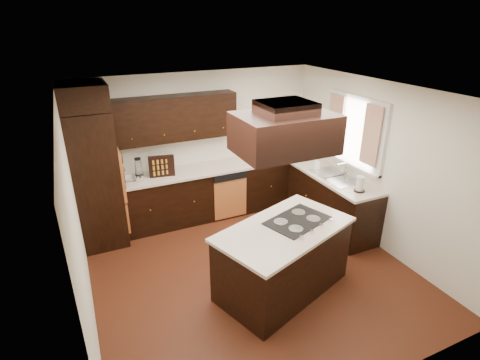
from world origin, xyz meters
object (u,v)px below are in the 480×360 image
Objects in this scene: range_hood at (285,133)px; spice_rack at (162,166)px; island at (283,260)px; oven_column at (96,180)px.

spice_rack is at bearing 110.51° from range_hood.
island is 4.08× the size of spice_rack.
oven_column is 5.18× the size of spice_rack.
range_hood reaches higher than island.
island is 2.54m from spice_rack.
island is 1.59× the size of range_hood.
range_hood is 2.69m from spice_rack.
oven_column reaches higher than spice_rack.
oven_column is 2.02× the size of range_hood.
island is at bearing -56.79° from spice_rack.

